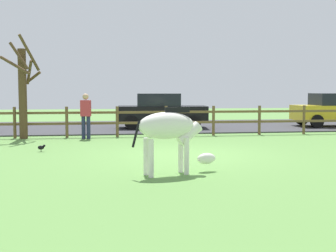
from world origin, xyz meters
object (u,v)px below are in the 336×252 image
object	(u,v)px
crow_on_grass	(41,147)
visitor_near_fence	(86,114)
parked_car_yellow	(336,110)
zebra	(170,130)
bare_tree	(23,89)
parked_car_black	(161,110)

from	to	relation	value
crow_on_grass	visitor_near_fence	bearing A→B (deg)	70.53
crow_on_grass	parked_car_yellow	xyz separation A→B (m)	(12.71, 6.69, 0.72)
zebra	parked_car_yellow	distance (m)	14.34
bare_tree	parked_car_yellow	world-z (taller)	bare_tree
zebra	parked_car_black	bearing A→B (deg)	83.42
parked_car_yellow	bare_tree	bearing A→B (deg)	-167.52
crow_on_grass	parked_car_black	distance (m)	8.22
zebra	parked_car_black	world-z (taller)	parked_car_black
bare_tree	visitor_near_fence	bearing A→B (deg)	-9.72
zebra	visitor_near_fence	xyz separation A→B (m)	(-1.98, 7.23, -0.02)
zebra	parked_car_yellow	world-z (taller)	parked_car_yellow
crow_on_grass	parked_car_black	xyz separation A→B (m)	(4.39, 6.91, 0.72)
zebra	parked_car_yellow	size ratio (longest dim) A/B	0.47
crow_on_grass	parked_car_yellow	size ratio (longest dim) A/B	0.05
parked_car_yellow	visitor_near_fence	distance (m)	12.06
zebra	parked_car_black	xyz separation A→B (m)	(1.26, 10.89, -0.08)
bare_tree	parked_car_black	bearing A→B (deg)	30.90
bare_tree	visitor_near_fence	size ratio (longest dim) A/B	2.26
zebra	crow_on_grass	distance (m)	5.12
zebra	visitor_near_fence	world-z (taller)	visitor_near_fence
zebra	parked_car_yellow	xyz separation A→B (m)	(9.58, 10.67, -0.08)
bare_tree	crow_on_grass	distance (m)	4.15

